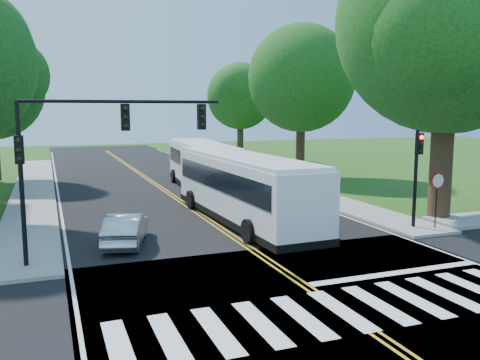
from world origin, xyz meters
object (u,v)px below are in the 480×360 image
suv (283,190)px  dark_sedan (245,180)px  signal_ne (417,166)px  hatchback (126,229)px  bus_lead (243,187)px  bus_follow (202,165)px  signal_nw (92,141)px

suv → dark_sedan: bearing=-88.0°
signal_ne → suv: signal_ne is taller
signal_ne → suv: (-2.43, 8.81, -2.31)m
hatchback → suv: bearing=-129.9°
bus_lead → hatchback: size_ratio=3.22×
bus_follow → hatchback: 14.44m
signal_nw → hatchback: 4.46m
bus_follow → signal_ne: bearing=115.9°
signal_nw → bus_lead: size_ratio=0.56×
bus_lead → dark_sedan: 9.89m
signal_nw → bus_follow: bearing=60.3°
dark_sedan → signal_ne: bearing=117.9°
signal_ne → bus_follow: signal_ne is taller
suv → bus_lead: bearing=40.7°
dark_sedan → bus_follow: bearing=-8.3°
bus_lead → signal_nw: bearing=28.9°
hatchback → suv: size_ratio=0.86×
signal_ne → hatchback: 13.07m
signal_nw → hatchback: signal_nw is taller
signal_ne → suv: bearing=105.4°
hatchback → dark_sedan: (9.66, 11.43, 0.02)m
bus_lead → dark_sedan: bearing=-113.6°
bus_follow → dark_sedan: bearing=161.2°
signal_nw → signal_ne: signal_nw is taller
bus_follow → dark_sedan: size_ratio=2.73×
signal_nw → suv: signal_nw is taller
signal_ne → bus_lead: size_ratio=0.35×
bus_lead → signal_ne: bearing=145.2°
signal_ne → hatchback: bearing=170.8°
bus_lead → dark_sedan: bus_lead is taller
bus_follow → bus_lead: bearing=89.1°
signal_nw → signal_ne: bearing=0.0°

